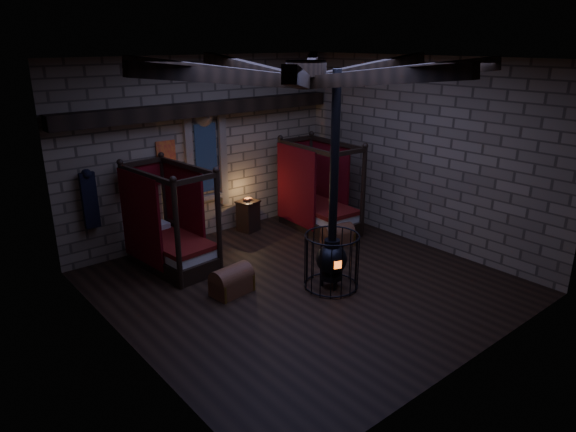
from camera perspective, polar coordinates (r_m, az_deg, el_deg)
room at (r=9.16m, az=1.58°, el=14.21°), size 7.02×7.02×4.29m
bed_left at (r=10.96m, az=-12.93°, el=-2.83°), size 1.26×2.12×2.12m
bed_right at (r=12.82m, az=3.32°, el=0.94°), size 1.22×2.14×2.17m
trunk_left at (r=9.69m, az=-6.27°, el=-7.21°), size 0.81×0.57×0.55m
trunk_right at (r=11.90m, az=5.54°, el=-2.16°), size 0.79×0.61×0.51m
nightstand_left at (r=11.77m, az=-11.91°, el=-1.98°), size 0.48×0.46×0.89m
nightstand_right at (r=12.70m, az=-4.44°, el=0.06°), size 0.57×0.55×0.84m
stove at (r=9.75m, az=4.87°, el=-4.48°), size 1.04×1.04×4.05m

